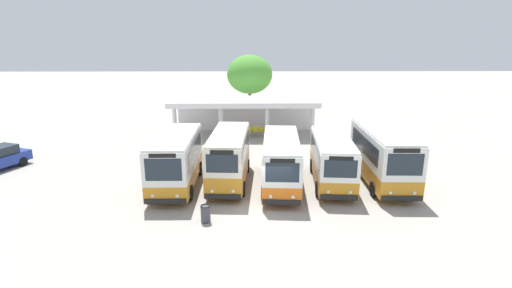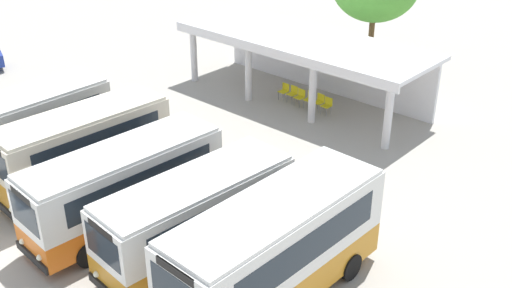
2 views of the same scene
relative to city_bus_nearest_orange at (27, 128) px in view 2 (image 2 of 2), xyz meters
name	(u,v)px [view 2 (image 2 of 2)]	position (x,y,z in m)	size (l,w,h in m)	color
ground_plane	(34,254)	(5.38, -3.17, -1.81)	(180.00, 180.00, 0.00)	#A39E93
city_bus_nearest_orange	(27,128)	(0.00, 0.00, 0.00)	(2.47, 6.87, 3.28)	black
city_bus_second_in_row	(84,148)	(3.19, 0.55, -0.01)	(2.50, 6.88, 3.26)	black
city_bus_middle_cream	(124,184)	(6.38, 0.01, -0.12)	(2.58, 7.40, 3.05)	black
city_bus_fourth_amber	(197,215)	(9.57, 0.43, -0.16)	(2.66, 7.01, 2.96)	black
city_bus_fifth_blue	(276,247)	(12.76, 0.57, 0.07)	(2.59, 7.58, 3.42)	black
terminal_canopy	(309,51)	(3.90, 13.69, 0.75)	(13.66, 4.66, 3.40)	silver
waiting_chair_end_by_column	(284,90)	(3.20, 12.65, -1.29)	(0.45, 0.45, 0.86)	slate
waiting_chair_second_from_end	(293,93)	(3.76, 12.67, -1.29)	(0.45, 0.45, 0.86)	slate
waiting_chair_middle_seat	(300,96)	(4.32, 12.57, -1.29)	(0.45, 0.45, 0.86)	slate
waiting_chair_fourth_seat	(310,98)	(4.87, 12.66, -1.29)	(0.45, 0.45, 0.86)	slate
waiting_chair_fifth_seat	(320,101)	(5.43, 12.72, -1.29)	(0.45, 0.45, 0.86)	slate
waiting_chair_far_end_seat	(327,104)	(5.99, 12.61, -1.29)	(0.45, 0.45, 0.86)	slate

